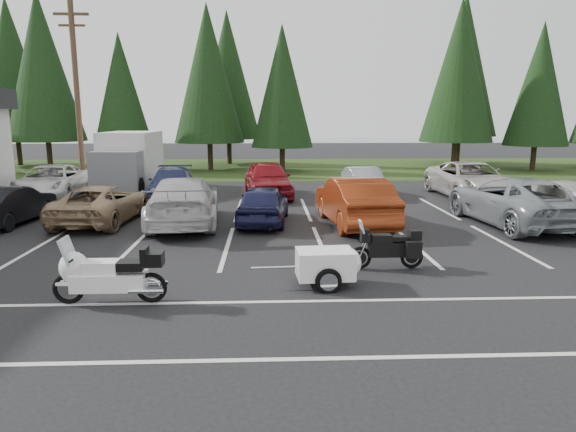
# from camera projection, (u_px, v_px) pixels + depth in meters

# --- Properties ---
(ground) EXTENTS (120.00, 120.00, 0.00)m
(ground) POSITION_uv_depth(u_px,v_px,m) (307.00, 255.00, 13.76)
(ground) COLOR black
(ground) RESTS_ON ground
(grass_strip) EXTENTS (80.00, 16.00, 0.01)m
(grass_strip) POSITION_uv_depth(u_px,v_px,m) (281.00, 168.00, 37.30)
(grass_strip) COLOR #243B12
(grass_strip) RESTS_ON ground
(lake_water) EXTENTS (70.00, 50.00, 0.02)m
(lake_water) POSITION_uv_depth(u_px,v_px,m) (305.00, 145.00, 67.87)
(lake_water) COLOR slate
(lake_water) RESTS_ON ground
(utility_pole) EXTENTS (1.60, 0.26, 9.00)m
(utility_pole) POSITION_uv_depth(u_px,v_px,m) (77.00, 94.00, 24.23)
(utility_pole) COLOR #473321
(utility_pole) RESTS_ON ground
(box_truck) EXTENTS (2.40, 5.60, 2.90)m
(box_truck) POSITION_uv_depth(u_px,v_px,m) (127.00, 162.00, 25.42)
(box_truck) COLOR silver
(box_truck) RESTS_ON ground
(stall_markings) EXTENTS (32.00, 16.00, 0.01)m
(stall_markings) POSITION_uv_depth(u_px,v_px,m) (302.00, 238.00, 15.72)
(stall_markings) COLOR silver
(stall_markings) RESTS_ON ground
(conifer_2) EXTENTS (5.10, 5.10, 11.89)m
(conifer_2) POSITION_uv_depth(u_px,v_px,m) (42.00, 66.00, 34.16)
(conifer_2) COLOR #332316
(conifer_2) RESTS_ON ground
(conifer_3) EXTENTS (3.87, 3.87, 9.02)m
(conifer_3) POSITION_uv_depth(u_px,v_px,m) (121.00, 92.00, 33.33)
(conifer_3) COLOR #332316
(conifer_3) RESTS_ON ground
(conifer_4) EXTENTS (4.80, 4.80, 11.17)m
(conifer_4) POSITION_uv_depth(u_px,v_px,m) (208.00, 74.00, 34.78)
(conifer_4) COLOR #332316
(conifer_4) RESTS_ON ground
(conifer_5) EXTENTS (4.14, 4.14, 9.63)m
(conifer_5) POSITION_uv_depth(u_px,v_px,m) (282.00, 86.00, 33.88)
(conifer_5) COLOR #332316
(conifer_5) RESTS_ON ground
(conifer_6) EXTENTS (4.93, 4.93, 11.48)m
(conifer_6) POSITION_uv_depth(u_px,v_px,m) (459.00, 71.00, 34.65)
(conifer_6) COLOR #332316
(conifer_6) RESTS_ON ground
(conifer_7) EXTENTS (4.27, 4.27, 9.94)m
(conifer_7) POSITION_uv_depth(u_px,v_px,m) (540.00, 84.00, 34.74)
(conifer_7) COLOR #332316
(conifer_7) RESTS_ON ground
(conifer_back_a) EXTENTS (5.28, 5.28, 12.30)m
(conifer_back_a) POSITION_uv_depth(u_px,v_px,m) (11.00, 68.00, 38.07)
(conifer_back_a) COLOR #332316
(conifer_back_a) RESTS_ON ground
(conifer_back_b) EXTENTS (4.97, 4.97, 11.58)m
(conifer_back_b) POSITION_uv_depth(u_px,v_px,m) (228.00, 75.00, 39.29)
(conifer_back_b) COLOR #332316
(conifer_back_b) RESTS_ON ground
(conifer_back_c) EXTENTS (5.50, 5.50, 12.81)m
(conifer_back_c) POSITION_uv_depth(u_px,v_px,m) (463.00, 66.00, 39.19)
(conifer_back_c) COLOR #332316
(conifer_back_c) RESTS_ON ground
(car_near_1) EXTENTS (1.74, 4.17, 1.34)m
(car_near_1) POSITION_uv_depth(u_px,v_px,m) (9.00, 205.00, 17.65)
(car_near_1) COLOR black
(car_near_1) RESTS_ON ground
(car_near_2) EXTENTS (2.59, 4.97, 1.34)m
(car_near_2) POSITION_uv_depth(u_px,v_px,m) (102.00, 204.00, 17.92)
(car_near_2) COLOR #967957
(car_near_2) RESTS_ON ground
(car_near_3) EXTENTS (2.81, 5.86, 1.65)m
(car_near_3) POSITION_uv_depth(u_px,v_px,m) (183.00, 201.00, 17.55)
(car_near_3) COLOR beige
(car_near_3) RESTS_ON ground
(car_near_4) EXTENTS (1.98, 4.15, 1.37)m
(car_near_4) POSITION_uv_depth(u_px,v_px,m) (263.00, 204.00, 17.77)
(car_near_4) COLOR #191A3F
(car_near_4) RESTS_ON ground
(car_near_5) EXTENTS (2.25, 5.21, 1.67)m
(car_near_5) POSITION_uv_depth(u_px,v_px,m) (354.00, 201.00, 17.45)
(car_near_5) COLOR maroon
(car_near_5) RESTS_ON ground
(car_near_6) EXTENTS (3.23, 6.13, 1.64)m
(car_near_6) POSITION_uv_depth(u_px,v_px,m) (515.00, 201.00, 17.58)
(car_near_6) COLOR gray
(car_near_6) RESTS_ON ground
(car_near_7) EXTENTS (2.26, 5.30, 1.52)m
(car_near_7) POSITION_uv_depth(u_px,v_px,m) (555.00, 201.00, 17.86)
(car_near_7) COLOR beige
(car_near_7) RESTS_ON ground
(car_far_0) EXTENTS (2.86, 5.56, 1.50)m
(car_far_0) POSITION_uv_depth(u_px,v_px,m) (51.00, 182.00, 23.26)
(car_far_0) COLOR white
(car_far_0) RESTS_ON ground
(car_far_1) EXTENTS (2.37, 4.91, 1.38)m
(car_far_1) POSITION_uv_depth(u_px,v_px,m) (172.00, 184.00, 23.16)
(car_far_1) COLOR #1C2348
(car_far_1) RESTS_ON ground
(car_far_2) EXTENTS (2.46, 5.06, 1.66)m
(car_far_2) POSITION_uv_depth(u_px,v_px,m) (268.00, 179.00, 23.67)
(car_far_2) COLOR maroon
(car_far_2) RESTS_ON ground
(car_far_3) EXTENTS (1.68, 4.12, 1.33)m
(car_far_3) POSITION_uv_depth(u_px,v_px,m) (364.00, 182.00, 23.91)
(car_far_3) COLOR gray
(car_far_3) RESTS_ON ground
(car_far_4) EXTENTS (2.84, 5.92, 1.63)m
(car_far_4) POSITION_uv_depth(u_px,v_px,m) (471.00, 180.00, 23.45)
(car_far_4) COLOR #BBB2AC
(car_far_4) RESTS_ON ground
(touring_motorcycle) EXTENTS (2.48, 0.77, 1.37)m
(touring_motorcycle) POSITION_uv_depth(u_px,v_px,m) (109.00, 270.00, 10.09)
(touring_motorcycle) COLOR white
(touring_motorcycle) RESTS_ON ground
(cargo_trailer) EXTENTS (1.84, 1.10, 0.82)m
(cargo_trailer) POSITION_uv_depth(u_px,v_px,m) (325.00, 268.00, 11.21)
(cargo_trailer) COLOR white
(cargo_trailer) RESTS_ON ground
(adventure_motorcycle) EXTENTS (2.05, 0.75, 1.24)m
(adventure_motorcycle) POSITION_uv_depth(u_px,v_px,m) (386.00, 244.00, 12.44)
(adventure_motorcycle) COLOR black
(adventure_motorcycle) RESTS_ON ground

